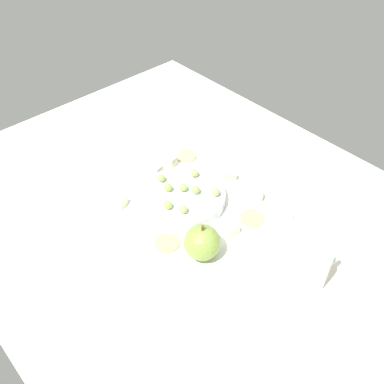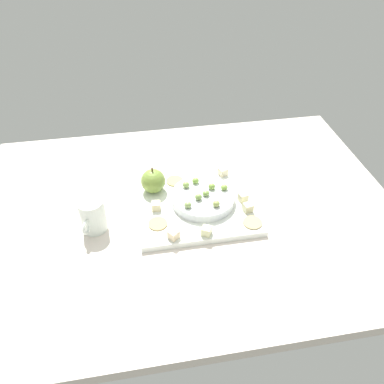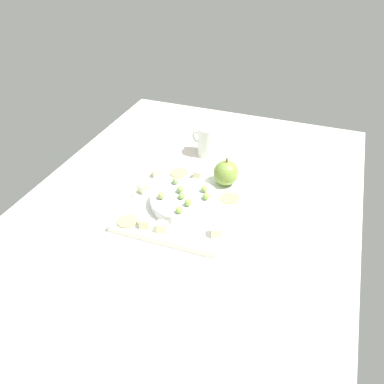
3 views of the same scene
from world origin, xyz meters
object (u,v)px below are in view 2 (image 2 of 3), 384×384
(cheese_cube_2, at_px, (223,172))
(grape_5, at_px, (216,204))
(cracker_1, at_px, (253,223))
(grape_7, at_px, (224,187))
(cheese_cube_5, at_px, (206,231))
(grape_4, at_px, (198,197))
(grape_2, at_px, (212,186))
(grape_1, at_px, (206,193))
(cup, at_px, (93,216))
(cracker_2, at_px, (175,181))
(cheese_cube_1, at_px, (174,235))
(grape_6, at_px, (187,185))
(cheese_cube_3, at_px, (248,207))
(serving_dish, at_px, (203,198))
(cheese_cube_0, at_px, (243,197))
(cracker_0, at_px, (158,224))
(apple_whole, at_px, (153,181))
(grape_0, at_px, (196,181))
(platter, at_px, (196,207))
(cheese_cube_4, at_px, (156,206))
(grape_3, at_px, (188,205))

(cheese_cube_2, bearing_deg, grape_5, -109.45)
(cracker_1, relative_size, grape_7, 2.62)
(cheese_cube_5, relative_size, grape_4, 1.21)
(grape_2, bearing_deg, grape_1, -130.76)
(cup, bearing_deg, cracker_2, 31.04)
(cheese_cube_1, bearing_deg, grape_6, 69.40)
(grape_5, height_order, cup, cup)
(grape_1, bearing_deg, cheese_cube_2, 56.57)
(cheese_cube_3, relative_size, grape_1, 1.21)
(serving_dish, xyz_separation_m, grape_1, (0.01, -0.01, 0.02))
(cheese_cube_1, bearing_deg, grape_7, 39.85)
(cheese_cube_0, relative_size, grape_2, 1.21)
(cheese_cube_3, distance_m, cracker_2, 0.25)
(serving_dish, bearing_deg, cracker_1, -43.96)
(grape_4, relative_size, cup, 0.20)
(cracker_0, distance_m, grape_4, 0.13)
(cheese_cube_0, xyz_separation_m, cracker_2, (-0.18, 0.12, -0.01))
(cheese_cube_3, height_order, grape_7, grape_7)
(apple_whole, bearing_deg, cracker_0, -91.31)
(cheese_cube_0, relative_size, grape_0, 1.21)
(grape_2, bearing_deg, cheese_cube_3, -43.07)
(platter, bearing_deg, serving_dish, 25.36)
(cheese_cube_4, distance_m, grape_7, 0.20)
(cheese_cube_0, bearing_deg, grape_7, 152.68)
(cheese_cube_2, height_order, grape_0, grape_0)
(grape_2, height_order, grape_4, same)
(platter, relative_size, cracker_2, 6.49)
(cracker_2, xyz_separation_m, grape_0, (0.06, -0.05, 0.03))
(platter, xyz_separation_m, cracker_2, (-0.05, 0.11, 0.01))
(apple_whole, height_order, grape_5, apple_whole)
(cracker_1, bearing_deg, cheese_cube_4, 158.16)
(cracker_1, xyz_separation_m, cup, (-0.42, 0.07, 0.03))
(apple_whole, xyz_separation_m, cheese_cube_5, (0.12, -0.20, -0.02))
(grape_7, xyz_separation_m, cup, (-0.37, -0.05, -0.00))
(serving_dish, bearing_deg, cheese_cube_5, -97.03)
(apple_whole, bearing_deg, cheese_cube_2, 10.31)
(cracker_2, height_order, grape_5, grape_5)
(apple_whole, bearing_deg, grape_6, -18.72)
(cracker_2, bearing_deg, cracker_0, -111.74)
(cheese_cube_5, bearing_deg, cheese_cube_1, 179.02)
(serving_dish, bearing_deg, platter, -154.64)
(cheese_cube_3, distance_m, cracker_1, 0.05)
(platter, height_order, cheese_cube_1, cheese_cube_1)
(apple_whole, xyz_separation_m, cheese_cube_0, (0.25, -0.09, -0.02))
(grape_4, relative_size, grape_6, 1.00)
(cheese_cube_4, distance_m, cracker_1, 0.27)
(cheese_cube_2, relative_size, grape_1, 1.21)
(apple_whole, bearing_deg, cheese_cube_0, -19.38)
(grape_3, relative_size, grape_5, 1.00)
(cheese_cube_2, xyz_separation_m, grape_5, (-0.06, -0.17, 0.02))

